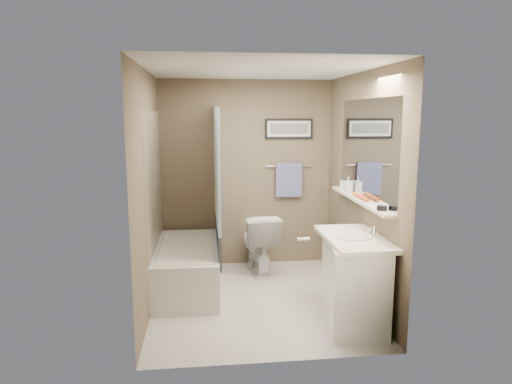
{
  "coord_description": "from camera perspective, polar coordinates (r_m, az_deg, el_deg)",
  "views": [
    {
      "loc": [
        -0.54,
        -4.59,
        1.97
      ],
      "look_at": [
        0.0,
        0.15,
        1.15
      ],
      "focal_mm": 32.0,
      "sensor_mm": 36.0,
      "label": 1
    }
  ],
  "objects": [
    {
      "name": "ceiling",
      "position": [
        4.64,
        0.22,
        14.82
      ],
      "size": [
        2.2,
        2.5,
        0.04
      ],
      "primitive_type": "cube",
      "color": "silver",
      "rests_on": "wall_back"
    },
    {
      "name": "countertop",
      "position": [
        4.37,
        12.21,
        -5.72
      ],
      "size": [
        0.54,
        0.96,
        0.04
      ],
      "primitive_type": "cube",
      "color": "white",
      "rests_on": "vanity"
    },
    {
      "name": "hair_brush_back",
      "position": [
        4.83,
        12.63,
        -0.41
      ],
      "size": [
        0.05,
        0.22,
        0.04
      ],
      "primitive_type": "cylinder",
      "rotation": [
        1.57,
        0.0,
        0.05
      ],
      "color": "orange",
      "rests_on": "shelf"
    },
    {
      "name": "towel",
      "position": [
        5.95,
        4.12,
        1.51
      ],
      "size": [
        0.34,
        0.05,
        0.44
      ],
      "primitive_type": "cube",
      "color": "#8791C5",
      "rests_on": "towel_bar"
    },
    {
      "name": "glass_jar",
      "position": [
        5.31,
        10.84,
        0.85
      ],
      "size": [
        0.08,
        0.08,
        0.1
      ],
      "primitive_type": "cylinder",
      "color": "silver",
      "rests_on": "shelf"
    },
    {
      "name": "curtain_lower",
      "position": [
        5.28,
        -4.77,
        -5.55
      ],
      "size": [
        0.03,
        1.45,
        0.36
      ],
      "primitive_type": "cube",
      "color": "#242B44",
      "rests_on": "curtain_rod"
    },
    {
      "name": "art_image",
      "position": [
        5.91,
        4.16,
        7.88
      ],
      "size": [
        0.5,
        0.0,
        0.13
      ],
      "primitive_type": "cube",
      "color": "#595959",
      "rests_on": "art_mat"
    },
    {
      "name": "wall_left",
      "position": [
        4.69,
        -13.02,
        0.04
      ],
      "size": [
        0.04,
        2.5,
        2.4
      ],
      "primitive_type": "cube",
      "color": "brown",
      "rests_on": "ground"
    },
    {
      "name": "door_handle",
      "position": [
        3.62,
        5.92,
        -5.86
      ],
      "size": [
        0.1,
        0.02,
        0.02
      ],
      "primitive_type": "cylinder",
      "rotation": [
        0.0,
        1.57,
        0.0
      ],
      "color": "silver",
      "rests_on": "door"
    },
    {
      "name": "mirror",
      "position": [
        4.74,
        13.68,
        5.25
      ],
      "size": [
        0.02,
        1.6,
        1.0
      ],
      "primitive_type": "cube",
      "color": "silver",
      "rests_on": "wall_right"
    },
    {
      "name": "faucet_knob",
      "position": [
        4.51,
        14.12,
        -4.65
      ],
      "size": [
        0.05,
        0.05,
        0.05
      ],
      "primitive_type": "sphere",
      "color": "silver",
      "rests_on": "countertop"
    },
    {
      "name": "sink_basin",
      "position": [
        4.36,
        12.1,
        -5.37
      ],
      "size": [
        0.34,
        0.34,
        0.01
      ],
      "primitive_type": "cylinder",
      "color": "white",
      "rests_on": "countertop"
    },
    {
      "name": "curtain_rod",
      "position": [
        5.09,
        -5.01,
        10.61
      ],
      "size": [
        0.02,
        1.55,
        0.02
      ],
      "primitive_type": "cylinder",
      "rotation": [
        1.57,
        0.0,
        0.0
      ],
      "color": "silver",
      "rests_on": "wall_left"
    },
    {
      "name": "pink_comb",
      "position": [
        4.99,
        12.0,
        -0.28
      ],
      "size": [
        0.05,
        0.16,
        0.01
      ],
      "primitive_type": "cube",
      "rotation": [
        0.0,
        0.0,
        0.1
      ],
      "color": "pink",
      "rests_on": "shelf"
    },
    {
      "name": "wall_front",
      "position": [
        3.49,
        2.58,
        -3.01
      ],
      "size": [
        2.2,
        0.04,
        2.4
      ],
      "primitive_type": "cube",
      "color": "brown",
      "rests_on": "ground"
    },
    {
      "name": "faucet_spout",
      "position": [
        4.42,
        14.59,
        -4.72
      ],
      "size": [
        0.02,
        0.02,
        0.1
      ],
      "primitive_type": "cylinder",
      "color": "silver",
      "rests_on": "countertop"
    },
    {
      "name": "shelf",
      "position": [
        4.79,
        12.81,
        -0.95
      ],
      "size": [
        0.12,
        1.6,
        0.03
      ],
      "primitive_type": "cube",
      "color": "silver",
      "rests_on": "wall_right"
    },
    {
      "name": "bathtub",
      "position": [
        5.3,
        -8.53,
        -9.31
      ],
      "size": [
        0.72,
        1.51,
        0.5
      ],
      "primitive_type": "cube",
      "rotation": [
        0.0,
        0.0,
        -0.02
      ],
      "color": "silver",
      "rests_on": "ground"
    },
    {
      "name": "wall_back",
      "position": [
        5.9,
        -1.2,
        2.25
      ],
      "size": [
        2.2,
        0.04,
        2.4
      ],
      "primitive_type": "cube",
      "color": "brown",
      "rests_on": "ground"
    },
    {
      "name": "tile_surround",
      "position": [
        5.21,
        -12.47,
        -1.21
      ],
      "size": [
        0.02,
        1.55,
        2.0
      ],
      "primitive_type": "cube",
      "color": "tan",
      "rests_on": "wall_left"
    },
    {
      "name": "art_mat",
      "position": [
        5.91,
        4.16,
        7.88
      ],
      "size": [
        0.56,
        0.0,
        0.2
      ],
      "primitive_type": "cube",
      "color": "white",
      "rests_on": "art_frame"
    },
    {
      "name": "door",
      "position": [
        3.65,
        11.18,
        -5.84
      ],
      "size": [
        0.8,
        0.02,
        2.0
      ],
      "primitive_type": "cube",
      "color": "silver",
      "rests_on": "wall_front"
    },
    {
      "name": "art_frame",
      "position": [
        5.93,
        4.13,
        7.89
      ],
      "size": [
        0.62,
        0.02,
        0.26
      ],
      "primitive_type": "cube",
      "color": "black",
      "rests_on": "wall_back"
    },
    {
      "name": "towel_bar",
      "position": [
        5.95,
        4.11,
        3.26
      ],
      "size": [
        0.6,
        0.02,
        0.02
      ],
      "primitive_type": "cylinder",
      "rotation": [
        0.0,
        1.57,
        0.0
      ],
      "color": "silver",
      "rests_on": "wall_back"
    },
    {
      "name": "wall_right",
      "position": [
        4.93,
        12.77,
        0.52
      ],
      "size": [
        0.04,
        2.5,
        2.4
      ],
      "primitive_type": "cube",
      "color": "brown",
      "rests_on": "ground"
    },
    {
      "name": "hair_brush_front",
      "position": [
        4.68,
        13.28,
        -0.76
      ],
      "size": [
        0.05,
        0.22,
        0.04
      ],
      "primitive_type": "cylinder",
      "rotation": [
        1.57,
        0.0,
        0.04
      ],
      "color": "#C2491B",
      "rests_on": "shelf"
    },
    {
      "name": "toilet",
      "position": [
        5.77,
        0.35,
        -6.26
      ],
      "size": [
        0.49,
        0.78,
        0.76
      ],
      "primitive_type": "imported",
      "rotation": [
        0.0,
        0.0,
        3.24
      ],
      "color": "white",
      "rests_on": "ground"
    },
    {
      "name": "ground",
      "position": [
        5.03,
        0.2,
        -13.33
      ],
      "size": [
        2.5,
        2.5,
        0.0
      ],
      "primitive_type": "plane",
      "color": "beige",
      "rests_on": "ground"
    },
    {
      "name": "candle_bowl_near",
      "position": [
        4.24,
        15.46,
        -1.96
      ],
      "size": [
        0.09,
        0.09,
        0.04
      ],
      "primitive_type": "cylinder",
      "color": "black",
      "rests_on": "shelf"
    },
    {
      "name": "curtain_upper",
      "position": [
        5.12,
        -4.9,
        3.33
      ],
      "size": [
        0.03,
        1.45,
        1.28
      ],
      "primitive_type": "cube",
      "color": "silver",
      "rests_on": "curtain_rod"
    },
    {
      "name": "vanity",
      "position": [
        4.51,
        12.14,
        -10.87
      ],
      "size": [
        0.62,
        0.96,
        0.8
      ],
      "primitive_type": "cube",
      "rotation": [
        0.0,
        0.0,
        -0.14
      ],
      "color": "white",
      "rests_on": "ground"
    },
    {
      "name": "soap_bottle",
      "position": [
        5.14,
        11.44,
        0.92
      ],
      "size": [
        0.08,
        0.08,
        0.17
      ],
      "primitive_type": "imported",
      "rotation": [
        0.0,
        0.0,
        0.01
      ],
      "color": "#999999",
      "rests_on": "shelf"
    },
    {
      "name": "tub_rim",
      "position": [
        5.22,
        -8.6,
        -6.72
      ],
      "size": [
        0.56,
        1.36,
        0.02
      ],
      "primitive_type": "cube",
      "color": "silver",
      "rests_on": "bathtub"
    }
  ]
}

